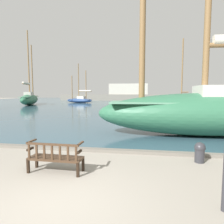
{
  "coord_description": "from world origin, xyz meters",
  "views": [
    {
      "loc": [
        1.84,
        -3.77,
        2.35
      ],
      "look_at": [
        -0.35,
        10.0,
        1.0
      ],
      "focal_mm": 32.0,
      "sensor_mm": 36.0,
      "label": 1
    }
  ],
  "objects_px": {
    "sailboat_far_port": "(181,106)",
    "sailboat_outer_port": "(30,98)",
    "sailboat_distant_harbor": "(211,109)",
    "mooring_bollard": "(200,151)",
    "park_bench": "(55,157)",
    "sailboat_outer_starboard": "(80,99)"
  },
  "relations": [
    {
      "from": "sailboat_outer_starboard",
      "to": "sailboat_outer_port",
      "type": "distance_m",
      "value": 11.2
    },
    {
      "from": "park_bench",
      "to": "sailboat_outer_port",
      "type": "bearing_deg",
      "value": 122.57
    },
    {
      "from": "sailboat_distant_harbor",
      "to": "mooring_bollard",
      "type": "xyz_separation_m",
      "value": [
        -1.61,
        -4.23,
        -1.12
      ]
    },
    {
      "from": "sailboat_distant_harbor",
      "to": "mooring_bollard",
      "type": "height_order",
      "value": "sailboat_distant_harbor"
    },
    {
      "from": "sailboat_far_port",
      "to": "sailboat_distant_harbor",
      "type": "relative_size",
      "value": 0.61
    },
    {
      "from": "park_bench",
      "to": "sailboat_outer_starboard",
      "type": "xyz_separation_m",
      "value": [
        -11.79,
        38.08,
        0.4
      ]
    },
    {
      "from": "mooring_bollard",
      "to": "park_bench",
      "type": "bearing_deg",
      "value": -160.42
    },
    {
      "from": "sailboat_outer_starboard",
      "to": "mooring_bollard",
      "type": "xyz_separation_m",
      "value": [
        16.23,
        -36.5,
        -0.49
      ]
    },
    {
      "from": "park_bench",
      "to": "mooring_bollard",
      "type": "bearing_deg",
      "value": 19.58
    },
    {
      "from": "sailboat_outer_starboard",
      "to": "park_bench",
      "type": "bearing_deg",
      "value": -72.79
    },
    {
      "from": "sailboat_outer_starboard",
      "to": "sailboat_outer_port",
      "type": "xyz_separation_m",
      "value": [
        -6.92,
        -8.79,
        0.43
      ]
    },
    {
      "from": "sailboat_far_port",
      "to": "sailboat_distant_harbor",
      "type": "xyz_separation_m",
      "value": [
        -0.94,
        -13.52,
        0.73
      ]
    },
    {
      "from": "sailboat_far_port",
      "to": "sailboat_outer_port",
      "type": "bearing_deg",
      "value": 158.81
    },
    {
      "from": "sailboat_far_port",
      "to": "mooring_bollard",
      "type": "bearing_deg",
      "value": -98.17
    },
    {
      "from": "sailboat_distant_harbor",
      "to": "mooring_bollard",
      "type": "distance_m",
      "value": 4.66
    },
    {
      "from": "park_bench",
      "to": "mooring_bollard",
      "type": "distance_m",
      "value": 4.71
    },
    {
      "from": "sailboat_outer_starboard",
      "to": "sailboat_far_port",
      "type": "distance_m",
      "value": 26.54
    },
    {
      "from": "sailboat_outer_starboard",
      "to": "sailboat_outer_port",
      "type": "relative_size",
      "value": 0.64
    },
    {
      "from": "sailboat_far_port",
      "to": "sailboat_distant_harbor",
      "type": "bearing_deg",
      "value": -93.97
    },
    {
      "from": "sailboat_outer_starboard",
      "to": "sailboat_far_port",
      "type": "height_order",
      "value": "sailboat_outer_starboard"
    },
    {
      "from": "sailboat_far_port",
      "to": "sailboat_outer_port",
      "type": "relative_size",
      "value": 0.63
    },
    {
      "from": "park_bench",
      "to": "mooring_bollard",
      "type": "relative_size",
      "value": 2.34
    }
  ]
}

